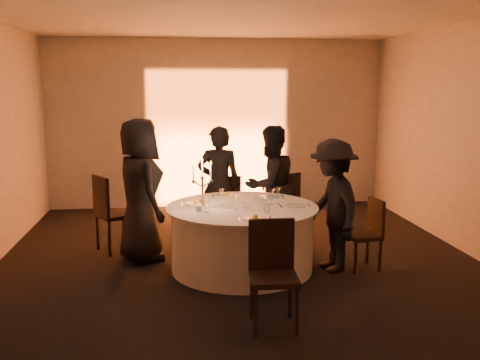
{
  "coord_description": "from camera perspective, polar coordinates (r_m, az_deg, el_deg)",
  "views": [
    {
      "loc": [
        -0.79,
        -6.11,
        2.17
      ],
      "look_at": [
        0.0,
        0.2,
        1.05
      ],
      "focal_mm": 40.0,
      "sensor_mm": 36.0,
      "label": 1
    }
  ],
  "objects": [
    {
      "name": "tumbler_b",
      "position": [
        6.22,
        0.64,
        -2.59
      ],
      "size": [
        0.07,
        0.07,
        0.09
      ],
      "primitive_type": "cylinder",
      "color": "silver",
      "rests_on": "banquet_table"
    },
    {
      "name": "banquet_table",
      "position": [
        6.41,
        0.22,
        -6.18
      ],
      "size": [
        1.8,
        1.8,
        0.77
      ],
      "color": "black",
      "rests_on": "floor"
    },
    {
      "name": "ceiling",
      "position": [
        6.21,
        0.24,
        17.67
      ],
      "size": [
        7.0,
        7.0,
        0.0
      ],
      "primitive_type": "plane",
      "rotation": [
        3.14,
        0.0,
        0.0
      ],
      "color": "silver",
      "rests_on": "wall_back"
    },
    {
      "name": "wine_glass_f",
      "position": [
        6.38,
        3.42,
        -1.43
      ],
      "size": [
        0.07,
        0.07,
        0.19
      ],
      "color": "silver",
      "rests_on": "banquet_table"
    },
    {
      "name": "plate_front",
      "position": [
        5.71,
        1.62,
        -4.03
      ],
      "size": [
        0.35,
        0.25,
        0.08
      ],
      "color": "white",
      "rests_on": "banquet_table"
    },
    {
      "name": "chair_back_right",
      "position": [
        7.57,
        4.6,
        -2.41
      ],
      "size": [
        0.58,
        0.58,
        0.97
      ],
      "rotation": [
        0.0,
        0.0,
        -2.62
      ],
      "color": "black",
      "rests_on": "floor"
    },
    {
      "name": "candelabra",
      "position": [
        6.23,
        -4.03,
        -1.07
      ],
      "size": [
        0.25,
        0.12,
        0.59
      ],
      "color": "silver",
      "rests_on": "banquet_table"
    },
    {
      "name": "wine_glass_b",
      "position": [
        6.37,
        -1.98,
        -1.44
      ],
      "size": [
        0.07,
        0.07,
        0.19
      ],
      "color": "silver",
      "rests_on": "banquet_table"
    },
    {
      "name": "chair_front",
      "position": [
        4.94,
        3.51,
        -9.21
      ],
      "size": [
        0.45,
        0.45,
        0.97
      ],
      "rotation": [
        0.0,
        0.0,
        -0.05
      ],
      "color": "black",
      "rests_on": "floor"
    },
    {
      "name": "floor",
      "position": [
        6.53,
        0.22,
        -9.42
      ],
      "size": [
        7.0,
        7.0,
        0.0
      ],
      "primitive_type": "plane",
      "color": "black",
      "rests_on": "ground"
    },
    {
      "name": "guest_right",
      "position": [
        6.38,
        9.85,
        -2.7
      ],
      "size": [
        0.73,
        1.09,
        1.57
      ],
      "primitive_type": "imported",
      "rotation": [
        0.0,
        0.0,
        -1.42
      ],
      "color": "black",
      "rests_on": "floor"
    },
    {
      "name": "plate_back_left",
      "position": [
        6.9,
        -1.47,
        -1.57
      ],
      "size": [
        0.35,
        0.26,
        0.08
      ],
      "color": "white",
      "rests_on": "banquet_table"
    },
    {
      "name": "chair_back_left",
      "position": [
        8.01,
        -1.35,
        -2.15
      ],
      "size": [
        0.38,
        0.38,
        0.87
      ],
      "rotation": [
        0.0,
        0.0,
        3.14
      ],
      "color": "black",
      "rests_on": "floor"
    },
    {
      "name": "wine_glass_a",
      "position": [
        6.69,
        -3.84,
        -0.91
      ],
      "size": [
        0.07,
        0.07,
        0.19
      ],
      "color": "silver",
      "rests_on": "banquet_table"
    },
    {
      "name": "wine_glass_c",
      "position": [
        6.44,
        4.04,
        -1.34
      ],
      "size": [
        0.07,
        0.07,
        0.19
      ],
      "color": "silver",
      "rests_on": "banquet_table"
    },
    {
      "name": "tumbler_a",
      "position": [
        6.05,
        2.9,
        -2.97
      ],
      "size": [
        0.07,
        0.07,
        0.09
      ],
      "primitive_type": "cylinder",
      "color": "silver",
      "rests_on": "banquet_table"
    },
    {
      "name": "uplighter_fixture",
      "position": [
        9.58,
        -2.24,
        -2.8
      ],
      "size": [
        0.25,
        0.12,
        0.1
      ],
      "primitive_type": "cube",
      "color": "black",
      "rests_on": "floor"
    },
    {
      "name": "plate_back_right",
      "position": [
        6.82,
        3.17,
        -1.81
      ],
      "size": [
        0.35,
        0.26,
        0.01
      ],
      "color": "white",
      "rests_on": "banquet_table"
    },
    {
      "name": "wine_glass_e",
      "position": [
        5.99,
        -3.65,
        -2.2
      ],
      "size": [
        0.07,
        0.07,
        0.19
      ],
      "color": "silver",
      "rests_on": "banquet_table"
    },
    {
      "name": "chair_right",
      "position": [
        6.59,
        13.48,
        -5.21
      ],
      "size": [
        0.41,
        0.41,
        0.85
      ],
      "rotation": [
        0.0,
        0.0,
        -1.45
      ],
      "color": "black",
      "rests_on": "floor"
    },
    {
      "name": "guest_back_right",
      "position": [
        7.34,
        3.27,
        -0.6
      ],
      "size": [
        1.0,
        0.93,
        1.65
      ],
      "primitive_type": "imported",
      "rotation": [
        0.0,
        0.0,
        -2.66
      ],
      "color": "black",
      "rests_on": "floor"
    },
    {
      "name": "guest_left",
      "position": [
        6.76,
        -10.61,
        -1.07
      ],
      "size": [
        0.86,
        1.03,
        1.79
      ],
      "primitive_type": "imported",
      "rotation": [
        0.0,
        0.0,
        1.97
      ],
      "color": "black",
      "rests_on": "floor"
    },
    {
      "name": "plate_left",
      "position": [
        6.45,
        -4.71,
        -2.4
      ],
      "size": [
        0.36,
        0.25,
        0.08
      ],
      "color": "white",
      "rests_on": "banquet_table"
    },
    {
      "name": "guest_back_left",
      "position": [
        7.42,
        -2.26,
        -0.51
      ],
      "size": [
        0.65,
        0.48,
        1.64
      ],
      "primitive_type": "imported",
      "rotation": [
        0.0,
        0.0,
        2.99
      ],
      "color": "black",
      "rests_on": "floor"
    },
    {
      "name": "plate_right",
      "position": [
        6.35,
        5.87,
        -2.73
      ],
      "size": [
        0.36,
        0.24,
        0.01
      ],
      "color": "white",
      "rests_on": "banquet_table"
    },
    {
      "name": "wine_glass_d",
      "position": [
        6.1,
        -0.43,
        -1.95
      ],
      "size": [
        0.07,
        0.07,
        0.19
      ],
      "color": "silver",
      "rests_on": "banquet_table"
    },
    {
      "name": "wall_front",
      "position": [
        2.81,
        9.46,
        -3.99
      ],
      "size": [
        7.0,
        0.0,
        7.0
      ],
      "primitive_type": "plane",
      "rotation": [
        -1.57,
        0.0,
        0.0
      ],
      "color": "#AFA9A3",
      "rests_on": "floor"
    },
    {
      "name": "coffee_cup",
      "position": [
        6.09,
        -4.37,
        -3.04
      ],
      "size": [
        0.11,
        0.11,
        0.07
      ],
      "color": "white",
      "rests_on": "banquet_table"
    },
    {
      "name": "chair_left",
      "position": [
        7.22,
        -13.71,
        -3.02
      ],
      "size": [
        0.61,
        0.61,
        1.02
      ],
      "rotation": [
        0.0,
        0.0,
        2.11
      ],
      "color": "black",
      "rests_on": "floor"
    },
    {
      "name": "tumbler_c",
      "position": [
        6.4,
        2.58,
        -2.24
      ],
      "size": [
        0.07,
        0.07,
        0.09
      ],
      "primitive_type": "cylinder",
      "color": "silver",
      "rests_on": "banquet_table"
    },
    {
      "name": "wall_back",
      "position": [
        9.66,
        -2.45,
        6.02
      ],
      "size": [
        7.0,
        0.0,
        7.0
      ],
      "primitive_type": "plane",
      "rotation": [
        1.57,
        0.0,
        0.0
      ],
      "color": "#AFA9A3",
      "rests_on": "floor"
    }
  ]
}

